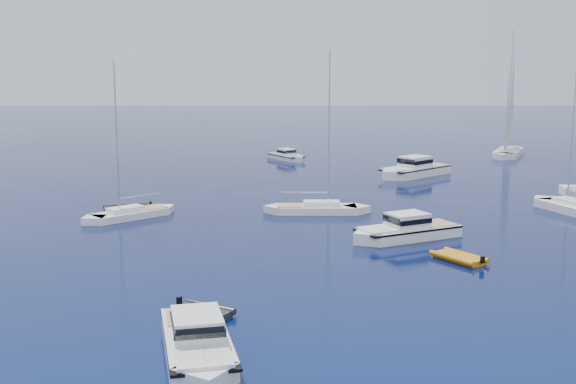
% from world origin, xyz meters
% --- Properties ---
extents(ground, '(400.00, 400.00, 0.00)m').
position_xyz_m(ground, '(0.00, 0.00, 0.00)').
color(ground, navy).
rests_on(ground, ground).
extents(motor_cruiser_near, '(4.84, 9.88, 2.49)m').
position_xyz_m(motor_cruiser_near, '(-4.05, -4.60, 0.00)').
color(motor_cruiser_near, silver).
rests_on(motor_cruiser_near, ground).
extents(motor_cruiser_centre, '(9.85, 6.85, 2.51)m').
position_xyz_m(motor_cruiser_centre, '(8.98, 17.47, 0.00)').
color(motor_cruiser_centre, white).
rests_on(motor_cruiser_centre, ground).
extents(motor_cruiser_distant, '(10.75, 10.26, 2.99)m').
position_xyz_m(motor_cruiser_distant, '(15.23, 48.48, 0.00)').
color(motor_cruiser_distant, white).
rests_on(motor_cruiser_distant, ground).
extents(motor_cruiser_horizon, '(6.04, 7.48, 1.96)m').
position_xyz_m(motor_cruiser_horizon, '(0.40, 63.42, 0.00)').
color(motor_cruiser_horizon, silver).
rests_on(motor_cruiser_horizon, ground).
extents(sailboat_mid_r, '(6.58, 11.33, 16.22)m').
position_xyz_m(sailboat_mid_r, '(25.77, 26.90, 0.00)').
color(sailboat_mid_r, white).
rests_on(sailboat_mid_r, ground).
extents(sailboat_mid_l, '(8.59, 8.12, 13.80)m').
position_xyz_m(sailboat_mid_l, '(-13.34, 25.09, 0.00)').
color(sailboat_mid_l, white).
rests_on(sailboat_mid_l, ground).
extents(sailboat_centre, '(9.95, 2.68, 14.60)m').
position_xyz_m(sailboat_centre, '(2.81, 27.15, 0.00)').
color(sailboat_centre, white).
rests_on(sailboat_centre, ground).
extents(sailboat_sails_far, '(8.26, 12.83, 18.54)m').
position_xyz_m(sailboat_sails_far, '(32.52, 67.88, 0.00)').
color(sailboat_sails_far, white).
rests_on(sailboat_sails_far, ground).
extents(tender_yellow, '(4.01, 4.48, 0.95)m').
position_xyz_m(tender_yellow, '(11.55, 11.25, 0.00)').
color(tender_yellow, '#C4780B').
rests_on(tender_yellow, ground).
extents(tender_grey_near, '(3.74, 3.26, 0.95)m').
position_xyz_m(tender_grey_near, '(-4.37, 0.72, 0.00)').
color(tender_grey_near, black).
rests_on(tender_grey_near, ground).
extents(tender_grey_far, '(4.72, 3.30, 0.95)m').
position_xyz_m(tender_grey_far, '(-14.31, 28.33, 0.00)').
color(tender_grey_far, black).
rests_on(tender_grey_far, ground).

